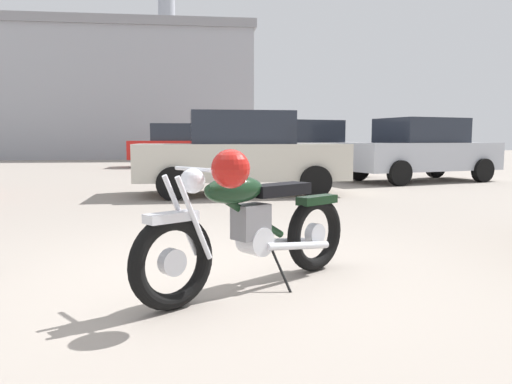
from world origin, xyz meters
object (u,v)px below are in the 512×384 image
object	(u,v)px
silver_sedan_mid	(240,153)
white_estate_far	(285,147)
blue_hatchback_right	(191,144)
dark_sedan_left	(420,150)
vintage_motorcycle	(250,225)
pale_sedan_back	(302,149)

from	to	relation	value
silver_sedan_mid	white_estate_far	bearing A→B (deg)	-107.49
silver_sedan_mid	white_estate_far	xyz separation A→B (m)	(3.30, 8.34, 0.00)
silver_sedan_mid	blue_hatchback_right	world-z (taller)	blue_hatchback_right
silver_sedan_mid	dark_sedan_left	distance (m)	5.63
vintage_motorcycle	white_estate_far	size ratio (longest dim) A/B	0.42
vintage_motorcycle	pale_sedan_back	size ratio (longest dim) A/B	0.42
silver_sedan_mid	pale_sedan_back	size ratio (longest dim) A/B	0.98
vintage_motorcycle	blue_hatchback_right	size ratio (longest dim) A/B	0.38
silver_sedan_mid	blue_hatchback_right	distance (m)	10.37
pale_sedan_back	silver_sedan_mid	bearing A→B (deg)	-131.23
vintage_motorcycle	white_estate_far	distance (m)	15.42
white_estate_far	pale_sedan_back	world-z (taller)	same
blue_hatchback_right	white_estate_far	bearing A→B (deg)	155.80
silver_sedan_mid	blue_hatchback_right	size ratio (longest dim) A/B	0.88
dark_sedan_left	pale_sedan_back	size ratio (longest dim) A/B	1.01
silver_sedan_mid	blue_hatchback_right	bearing A→B (deg)	-85.54
vintage_motorcycle	dark_sedan_left	xyz separation A→B (m)	(6.40, 8.44, 0.34)
blue_hatchback_right	silver_sedan_mid	bearing A→B (deg)	97.24
vintage_motorcycle	dark_sedan_left	bearing A→B (deg)	-157.57
dark_sedan_left	vintage_motorcycle	bearing A→B (deg)	42.39
silver_sedan_mid	pale_sedan_back	world-z (taller)	same
blue_hatchback_right	dark_sedan_left	bearing A→B (deg)	129.40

